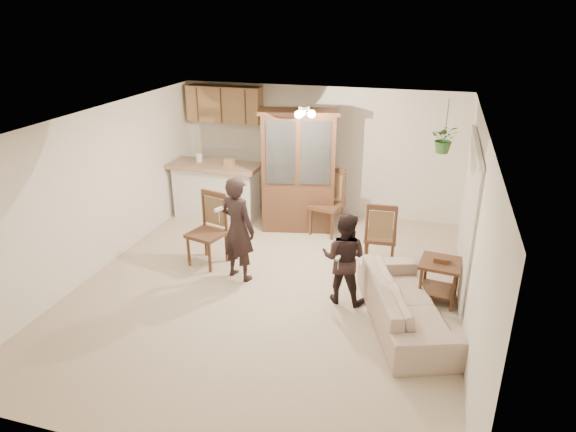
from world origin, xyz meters
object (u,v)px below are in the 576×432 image
(china_hutch, at_px, (298,172))
(adult, at_px, (238,224))
(side_table, at_px, (439,280))
(chair_bar, at_px, (207,245))
(sofa, at_px, (405,299))
(child, at_px, (344,258))
(chair_hutch_right, at_px, (380,247))
(chair_hutch_left, at_px, (326,216))

(china_hutch, bearing_deg, adult, -112.45)
(side_table, xyz_separation_m, chair_bar, (-3.60, 0.12, 0.02))
(sofa, xyz_separation_m, adult, (-2.53, 0.56, 0.53))
(china_hutch, distance_m, chair_bar, 2.22)
(child, height_order, chair_bar, child)
(chair_hutch_right, bearing_deg, side_table, 134.25)
(child, height_order, chair_hutch_right, child)
(adult, bearing_deg, chair_hutch_left, -94.60)
(child, bearing_deg, china_hutch, -56.40)
(adult, height_order, side_table, adult)
(china_hutch, xyz_separation_m, chair_hutch_left, (0.56, -0.08, -0.76))
(chair_hutch_left, bearing_deg, side_table, -29.12)
(child, xyz_separation_m, chair_hutch_right, (0.36, 1.22, -0.36))
(adult, relative_size, chair_bar, 1.53)
(child, relative_size, side_table, 2.00)
(adult, distance_m, chair_hutch_right, 2.32)
(china_hutch, relative_size, chair_bar, 1.89)
(sofa, height_order, china_hutch, china_hutch)
(china_hutch, distance_m, chair_hutch_left, 0.95)
(chair_bar, bearing_deg, side_table, 12.72)
(chair_hutch_left, bearing_deg, sofa, -44.66)
(sofa, relative_size, side_table, 2.78)
(child, relative_size, china_hutch, 0.61)
(adult, relative_size, chair_hutch_left, 1.51)
(china_hutch, height_order, chair_hutch_right, china_hutch)
(sofa, relative_size, chair_hutch_right, 1.67)
(adult, distance_m, chair_bar, 0.91)
(chair_bar, bearing_deg, chair_hutch_left, 62.21)
(china_hutch, relative_size, side_table, 3.29)
(child, bearing_deg, sofa, 163.38)
(side_table, relative_size, chair_hutch_left, 0.57)
(chair_hutch_right, bearing_deg, child, 69.71)
(adult, bearing_deg, side_table, -156.75)
(side_table, bearing_deg, child, -163.65)
(china_hutch, distance_m, chair_hutch_right, 2.13)
(side_table, bearing_deg, chair_hutch_right, 137.91)
(child, relative_size, chair_hutch_right, 1.20)
(sofa, distance_m, chair_hutch_left, 3.03)
(chair_hutch_right, bearing_deg, adult, 22.91)
(side_table, bearing_deg, chair_hutch_left, 137.53)
(adult, relative_size, child, 1.33)
(chair_hutch_left, relative_size, chair_hutch_right, 1.06)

